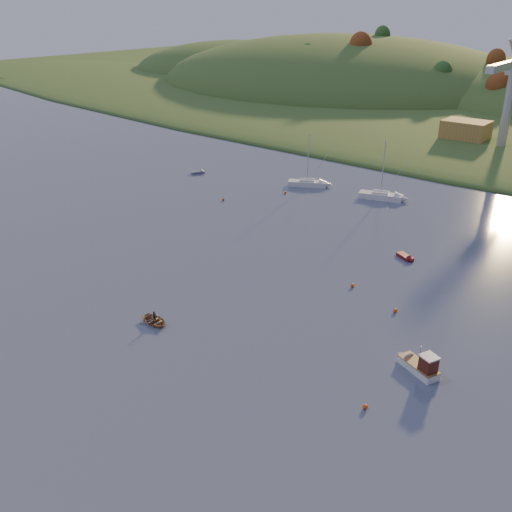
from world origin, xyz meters
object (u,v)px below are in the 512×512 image
Objects in this scene: sailboat_near at (307,183)px; canoe at (155,321)px; grey_dinghy at (200,172)px; fishing_boat at (416,363)px; sailboat_far at (381,195)px; red_tender at (407,258)px.

canoe is (16.45, -56.89, -0.32)m from sailboat_near.
fishing_boat is at bearing -86.71° from grey_dinghy.
red_tender is at bearing -71.70° from sailboat_far.
canoe is 1.05× the size of red_tender.
sailboat_near is 2.87× the size of canoe.
fishing_boat is at bearing -34.26° from red_tender.
canoe is (0.70, -58.72, -0.35)m from sailboat_far.
sailboat_near reaches higher than fishing_boat.
red_tender is at bearing -39.12° from fishing_boat.
sailboat_near is 59.22m from canoe.
fishing_boat is 1.59× the size of red_tender.
sailboat_far is 28.19m from red_tender.
sailboat_near reaches higher than red_tender.
fishing_boat is 56.00m from sailboat_far.
sailboat_far reaches higher than sailboat_near.
fishing_boat is 64.17m from sailboat_near.
sailboat_near reaches higher than grey_dinghy.
fishing_boat reaches higher than grey_dinghy.
sailboat_near is at bearing 169.64° from sailboat_far.
sailboat_far reaches higher than fishing_boat.
sailboat_far reaches higher than grey_dinghy.
fishing_boat is 1.51× the size of canoe.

